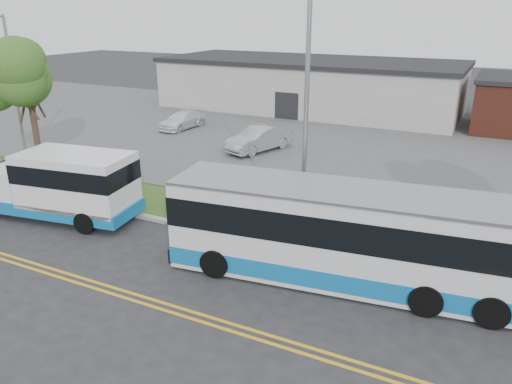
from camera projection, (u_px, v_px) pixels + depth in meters
The scene contains 17 objects.
ground at pixel (200, 245), 18.83m from camera, with size 140.00×140.00×0.00m, color #28282B.
lane_line_north at pixel (134, 294), 15.60m from camera, with size 70.00×0.12×0.01m, color gold.
lane_line_south at pixel (127, 299), 15.35m from camera, with size 70.00×0.12×0.01m, color gold.
curb at pixel (215, 232), 19.73m from camera, with size 80.00×0.30×0.15m, color #9E9B93.
verge at pixel (237, 217), 21.24m from camera, with size 80.00×3.30×0.10m, color #35541C.
parking_lot at pixel (339, 142), 33.06m from camera, with size 80.00×25.00×0.10m, color #4C4C4F.
commercial_building at pixel (310, 85), 43.23m from camera, with size 25.40×10.40×4.35m.
tree_west at pixel (27, 78), 24.79m from camera, with size 4.40×4.40×6.91m.
streetlight_near at pixel (306, 101), 18.04m from camera, with size 0.35×1.53×9.50m.
streetlight_far at pixel (13, 81), 28.56m from camera, with size 0.35×1.53×8.00m.
shuttle_bus at pixel (62, 183), 20.82m from camera, with size 7.76×3.51×2.88m.
transit_bus at pixel (344, 235), 15.91m from camera, with size 11.58×3.96×3.15m.
pedestrian at pixel (208, 182), 22.74m from camera, with size 0.62×0.41×1.70m, color black.
parked_car_a at pixel (259, 139), 30.67m from camera, with size 1.59×4.57×1.50m, color #9FA2A6.
parked_car_b at pixel (182, 120), 36.52m from camera, with size 1.70×4.18×1.21m, color white.
grocery_bag_left at pixel (200, 197), 22.90m from camera, with size 0.32×0.32×0.32m, color white.
grocery_bag_right at pixel (217, 196), 23.06m from camera, with size 0.32×0.32×0.32m, color white.
Camera 1 is at (9.50, -14.22, 8.40)m, focal length 35.00 mm.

